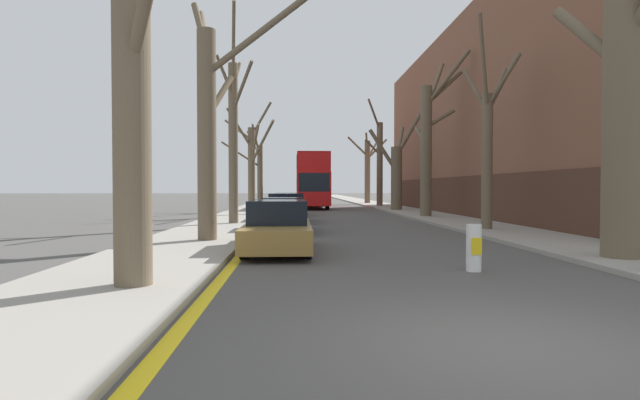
{
  "coord_description": "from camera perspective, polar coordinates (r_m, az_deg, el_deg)",
  "views": [
    {
      "loc": [
        -2.34,
        -5.2,
        1.71
      ],
      "look_at": [
        -0.55,
        31.56,
        0.8
      ],
      "focal_mm": 28.0,
      "sensor_mm": 36.0,
      "label": 1
    }
  ],
  "objects": [
    {
      "name": "kerb_line_stripe",
      "position": [
        55.24,
        -4.23,
        -0.36
      ],
      "size": [
        0.24,
        120.0,
        0.01
      ],
      "primitive_type": "cube",
      "color": "yellow",
      "rests_on": "ground"
    },
    {
      "name": "building_facade_right",
      "position": [
        33.91,
        22.83,
        8.37
      ],
      "size": [
        10.08,
        35.22,
        11.78
      ],
      "color": "brown",
      "rests_on": "ground"
    },
    {
      "name": "street_tree_left_3",
      "position": [
        30.24,
        -7.83,
        4.26
      ],
      "size": [
        3.33,
        3.94,
        6.95
      ],
      "color": "brown",
      "rests_on": "ground"
    },
    {
      "name": "street_tree_left_4",
      "position": [
        36.64,
        -7.09,
        3.24
      ],
      "size": [
        2.84,
        5.24,
        6.16
      ],
      "color": "brown",
      "rests_on": "ground"
    },
    {
      "name": "parked_car_3",
      "position": [
        30.75,
        -3.67,
        -0.54
      ],
      "size": [
        1.78,
        4.44,
        1.39
      ],
      "color": "olive",
      "rests_on": "ground"
    },
    {
      "name": "sidewalk_left",
      "position": [
        55.31,
        -6.11,
        -0.3
      ],
      "size": [
        3.27,
        120.0,
        0.12
      ],
      "primitive_type": "cube",
      "color": "gray",
      "rests_on": "ground"
    },
    {
      "name": "street_tree_left_0",
      "position": [
        8.82,
        -20.92,
        13.55
      ],
      "size": [
        5.36,
        2.57,
        7.64
      ],
      "color": "brown",
      "rests_on": "ground"
    },
    {
      "name": "street_tree_right_1",
      "position": [
        20.4,
        18.66,
        6.09
      ],
      "size": [
        2.33,
        2.64,
        7.97
      ],
      "color": "brown",
      "rests_on": "ground"
    },
    {
      "name": "street_tree_right_3",
      "position": [
        36.84,
        8.75,
        3.29
      ],
      "size": [
        3.79,
        3.72,
        7.09
      ],
      "color": "brown",
      "rests_on": "ground"
    },
    {
      "name": "parked_car_0",
      "position": [
        13.39,
        -4.82,
        -3.14
      ],
      "size": [
        1.73,
        4.48,
        1.37
      ],
      "color": "olive",
      "rests_on": "ground"
    },
    {
      "name": "sidewalk_right",
      "position": [
        55.78,
        5.35,
        -0.28
      ],
      "size": [
        3.27,
        120.0,
        0.12
      ],
      "primitive_type": "cube",
      "color": "gray",
      "rests_on": "ground"
    },
    {
      "name": "street_tree_right_5",
      "position": [
        52.61,
        5.47,
        3.64
      ],
      "size": [
        4.48,
        2.8,
        7.4
      ],
      "color": "brown",
      "rests_on": "ground"
    },
    {
      "name": "street_tree_right_4",
      "position": [
        44.68,
        6.79,
        4.42
      ],
      "size": [
        1.65,
        2.67,
        9.42
      ],
      "color": "brown",
      "rests_on": "ground"
    },
    {
      "name": "traffic_bollard",
      "position": [
        10.69,
        17.17,
        -5.24
      ],
      "size": [
        0.31,
        0.32,
        0.96
      ],
      "color": "white",
      "rests_on": "ground"
    },
    {
      "name": "ground_plane",
      "position": [
        5.95,
        21.31,
        -15.36
      ],
      "size": [
        300.0,
        300.0,
        0.0
      ],
      "primitive_type": "plane",
      "color": "#4C4947"
    },
    {
      "name": "street_tree_right_0",
      "position": [
        13.41,
        31.5,
        8.8
      ],
      "size": [
        2.4,
        3.74,
        7.01
      ],
      "color": "brown",
      "rests_on": "ground"
    },
    {
      "name": "street_tree_left_2",
      "position": [
        22.77,
        -9.86,
        7.45
      ],
      "size": [
        1.72,
        2.82,
        9.5
      ],
      "color": "brown",
      "rests_on": "ground"
    },
    {
      "name": "parked_car_2",
      "position": [
        24.84,
        -3.88,
        -0.98
      ],
      "size": [
        1.9,
        4.49,
        1.43
      ],
      "color": "black",
      "rests_on": "ground"
    },
    {
      "name": "parked_car_1",
      "position": [
        19.41,
        -4.19,
        -1.76
      ],
      "size": [
        1.79,
        4.1,
        1.32
      ],
      "color": "navy",
      "rests_on": "ground"
    },
    {
      "name": "double_decker_bus",
      "position": [
        42.19,
        -0.94,
        2.51
      ],
      "size": [
        2.58,
        10.84,
        4.43
      ],
      "color": "red",
      "rests_on": "ground"
    },
    {
      "name": "street_tree_right_2",
      "position": [
        28.77,
        12.27,
        6.5
      ],
      "size": [
        2.39,
        3.73,
        9.12
      ],
      "color": "brown",
      "rests_on": "ground"
    },
    {
      "name": "street_tree_left_1",
      "position": [
        15.77,
        -12.49,
        8.88
      ],
      "size": [
        3.9,
        3.69,
        8.03
      ],
      "color": "brown",
      "rests_on": "ground"
    }
  ]
}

